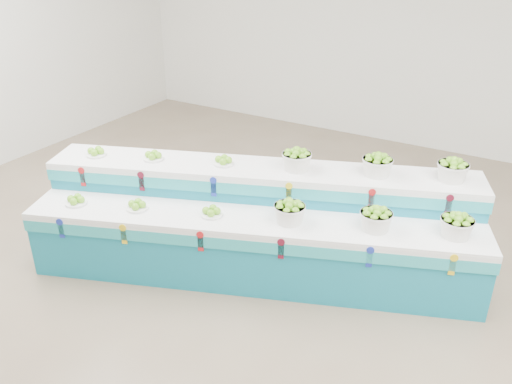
% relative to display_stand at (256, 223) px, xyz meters
% --- Properties ---
extents(ground, '(10.00, 10.00, 0.00)m').
position_rel_display_stand_xyz_m(ground, '(0.33, -0.69, -0.51)').
color(ground, brown).
rests_on(ground, ground).
extents(back_wall, '(10.00, 0.00, 10.00)m').
position_rel_display_stand_xyz_m(back_wall, '(0.33, 4.31, 1.49)').
color(back_wall, silver).
rests_on(back_wall, ground).
extents(display_stand, '(4.58, 2.64, 1.02)m').
position_rel_display_stand_xyz_m(display_stand, '(0.00, 0.00, 0.00)').
color(display_stand, teal).
rests_on(display_stand, ground).
extents(plate_lower_left, '(0.28, 0.28, 0.10)m').
position_rel_display_stand_xyz_m(plate_lower_left, '(-1.58, -0.89, 0.26)').
color(plate_lower_left, white).
rests_on(plate_lower_left, display_stand).
extents(plate_lower_mid, '(0.28, 0.28, 0.10)m').
position_rel_display_stand_xyz_m(plate_lower_mid, '(-0.98, -0.66, 0.26)').
color(plate_lower_mid, white).
rests_on(plate_lower_mid, display_stand).
extents(plate_lower_right, '(0.28, 0.28, 0.10)m').
position_rel_display_stand_xyz_m(plate_lower_right, '(-0.27, -0.40, 0.26)').
color(plate_lower_right, white).
rests_on(plate_lower_right, display_stand).
extents(basket_lower_left, '(0.39, 0.39, 0.22)m').
position_rel_display_stand_xyz_m(basket_lower_left, '(0.44, -0.13, 0.32)').
color(basket_lower_left, silver).
rests_on(basket_lower_left, display_stand).
extents(basket_lower_mid, '(0.39, 0.39, 0.22)m').
position_rel_display_stand_xyz_m(basket_lower_mid, '(1.18, 0.15, 0.32)').
color(basket_lower_mid, silver).
rests_on(basket_lower_mid, display_stand).
extents(basket_lower_right, '(0.39, 0.39, 0.22)m').
position_rel_display_stand_xyz_m(basket_lower_right, '(1.85, 0.40, 0.32)').
color(basket_lower_right, silver).
rests_on(basket_lower_right, display_stand).
extents(plate_upper_left, '(0.28, 0.28, 0.10)m').
position_rel_display_stand_xyz_m(plate_upper_left, '(-1.77, -0.37, 0.56)').
color(plate_upper_left, white).
rests_on(plate_upper_left, display_stand).
extents(plate_upper_mid, '(0.28, 0.28, 0.10)m').
position_rel_display_stand_xyz_m(plate_upper_mid, '(-1.17, -0.14, 0.56)').
color(plate_upper_mid, white).
rests_on(plate_upper_mid, display_stand).
extents(plate_upper_right, '(0.28, 0.28, 0.10)m').
position_rel_display_stand_xyz_m(plate_upper_right, '(-0.46, 0.12, 0.56)').
color(plate_upper_right, white).
rests_on(plate_upper_right, display_stand).
extents(basket_upper_left, '(0.39, 0.39, 0.22)m').
position_rel_display_stand_xyz_m(basket_upper_left, '(0.25, 0.39, 0.62)').
color(basket_upper_left, silver).
rests_on(basket_upper_left, display_stand).
extents(basket_upper_mid, '(0.39, 0.39, 0.22)m').
position_rel_display_stand_xyz_m(basket_upper_mid, '(0.99, 0.67, 0.62)').
color(basket_upper_mid, silver).
rests_on(basket_upper_mid, display_stand).
extents(basket_upper_right, '(0.39, 0.39, 0.22)m').
position_rel_display_stand_xyz_m(basket_upper_right, '(1.66, 0.91, 0.62)').
color(basket_upper_right, silver).
rests_on(basket_upper_right, display_stand).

